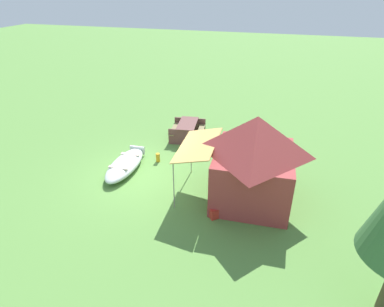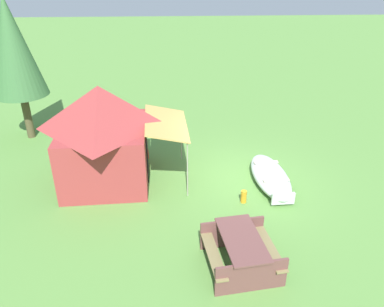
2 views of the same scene
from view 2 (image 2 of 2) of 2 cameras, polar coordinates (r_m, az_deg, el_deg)
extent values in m
plane|color=#57883D|center=(11.79, 6.94, -3.93)|extent=(80.00, 80.00, 0.00)
ellipsoid|color=silver|center=(11.67, 11.85, -3.39)|extent=(2.76, 1.10, 0.46)
ellipsoid|color=#444745|center=(11.65, 11.86, -3.23)|extent=(2.54, 0.98, 0.17)
cube|color=beige|center=(12.03, 11.22, -1.30)|extent=(0.17, 0.77, 0.04)
cube|color=beige|center=(11.13, 12.71, -3.96)|extent=(0.17, 0.77, 0.04)
cube|color=silver|center=(10.66, 13.72, -6.69)|extent=(0.10, 0.65, 0.35)
cube|color=#9C3636|center=(11.56, -13.04, -0.06)|extent=(2.83, 2.57, 1.79)
pyramid|color=#9C3636|center=(10.98, -13.86, 6.95)|extent=(3.05, 2.77, 1.22)
cube|color=black|center=(11.52, -6.86, -0.42)|extent=(0.76, 0.06, 1.43)
cube|color=tan|center=(11.06, -3.98, 4.74)|extent=(2.50, 1.33, 0.30)
cylinder|color=gray|center=(12.53, -1.63, 2.63)|extent=(0.04, 0.04, 1.70)
cylinder|color=gray|center=(10.49, -0.69, -2.54)|extent=(0.04, 0.04, 1.70)
cube|color=brown|center=(8.28, 7.63, -12.82)|extent=(1.71, 1.02, 0.04)
cube|color=olive|center=(8.66, 11.60, -13.70)|extent=(1.64, 0.46, 0.04)
cube|color=olive|center=(8.33, 3.23, -15.00)|extent=(1.64, 0.46, 0.04)
cube|color=brown|center=(8.05, 9.05, -18.11)|extent=(0.25, 1.51, 0.74)
cube|color=brown|center=(9.04, 6.11, -11.92)|extent=(0.25, 1.51, 0.74)
cube|color=red|center=(12.90, -7.88, -0.22)|extent=(0.55, 0.57, 0.35)
cylinder|color=orange|center=(10.66, 7.89, -6.52)|extent=(0.22, 0.22, 0.37)
cylinder|color=#4D452C|center=(15.53, -23.77, 5.21)|extent=(0.29, 0.29, 1.70)
cone|color=#396938|center=(14.86, -25.67, 14.47)|extent=(1.90, 1.90, 3.48)
camera|label=1|loc=(19.53, -12.56, 28.22)|focal=29.92mm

